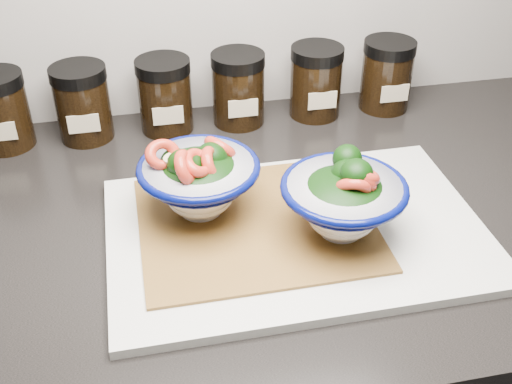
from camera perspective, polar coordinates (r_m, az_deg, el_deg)
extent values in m
cube|color=black|center=(0.84, 3.09, -2.46)|extent=(3.50, 0.60, 0.04)
cube|color=beige|center=(0.78, 3.57, -3.55)|extent=(0.45, 0.30, 0.01)
cube|color=olive|center=(0.78, 0.00, -2.78)|extent=(0.28, 0.24, 0.00)
cylinder|color=white|center=(0.80, -4.93, -1.29)|extent=(0.05, 0.05, 0.01)
ellipsoid|color=white|center=(0.79, -4.99, -0.34)|extent=(0.08, 0.08, 0.04)
torus|color=#040B4B|center=(0.76, -5.14, 2.17)|extent=(0.15, 0.15, 0.01)
torus|color=#040B4B|center=(0.77, -5.08, 1.23)|extent=(0.12, 0.12, 0.00)
ellipsoid|color=black|center=(0.77, -5.10, 1.50)|extent=(0.11, 0.11, 0.05)
ellipsoid|color=black|center=(0.77, -7.16, 2.64)|extent=(0.04, 0.04, 0.03)
cylinder|color=#477233|center=(0.78, -7.10, 1.84)|extent=(0.01, 0.01, 0.02)
ellipsoid|color=black|center=(0.77, -3.98, 3.03)|extent=(0.04, 0.04, 0.04)
cylinder|color=#477233|center=(0.78, -3.93, 2.15)|extent=(0.01, 0.01, 0.03)
ellipsoid|color=black|center=(0.76, -6.04, 2.34)|extent=(0.04, 0.04, 0.04)
cylinder|color=#477233|center=(0.76, -5.97, 1.40)|extent=(0.02, 0.02, 0.03)
ellipsoid|color=black|center=(0.75, -6.41, 2.48)|extent=(0.04, 0.04, 0.03)
cylinder|color=#477233|center=(0.76, -6.34, 1.56)|extent=(0.01, 0.02, 0.03)
torus|color=#CF4127|center=(0.78, -3.23, 3.95)|extent=(0.05, 0.06, 0.05)
torus|color=#CF4127|center=(0.75, -4.02, 2.58)|extent=(0.04, 0.05, 0.06)
torus|color=#CF4127|center=(0.76, -8.30, 3.32)|extent=(0.05, 0.05, 0.05)
torus|color=#CF4127|center=(0.74, -5.22, 2.58)|extent=(0.06, 0.05, 0.04)
torus|color=#CF4127|center=(0.73, -6.30, 2.22)|extent=(0.04, 0.06, 0.06)
cylinder|color=#CCBC8E|center=(0.75, -7.44, 3.02)|extent=(0.02, 0.02, 0.01)
cylinder|color=white|center=(0.77, 7.54, -3.10)|extent=(0.05, 0.05, 0.01)
ellipsoid|color=white|center=(0.76, 7.63, -2.14)|extent=(0.08, 0.08, 0.04)
torus|color=#040B4B|center=(0.73, 7.87, 0.39)|extent=(0.15, 0.15, 0.01)
torus|color=#040B4B|center=(0.74, 7.78, -0.56)|extent=(0.12, 0.12, 0.00)
ellipsoid|color=black|center=(0.74, 7.80, -0.30)|extent=(0.11, 0.11, 0.05)
ellipsoid|color=black|center=(0.72, 8.94, 1.67)|extent=(0.04, 0.04, 0.03)
cylinder|color=#477233|center=(0.73, 8.84, 0.81)|extent=(0.02, 0.01, 0.03)
ellipsoid|color=black|center=(0.74, 8.11, 1.31)|extent=(0.04, 0.04, 0.04)
cylinder|color=#477233|center=(0.75, 8.02, 0.41)|extent=(0.01, 0.02, 0.03)
ellipsoid|color=black|center=(0.75, 8.11, 2.94)|extent=(0.03, 0.03, 0.03)
cylinder|color=#477233|center=(0.76, 8.04, 2.16)|extent=(0.01, 0.01, 0.02)
torus|color=#CF4127|center=(0.73, 9.63, 1.56)|extent=(0.05, 0.06, 0.04)
torus|color=#CF4127|center=(0.72, 9.11, 1.04)|extent=(0.05, 0.06, 0.05)
torus|color=#CF4127|center=(0.72, 8.62, 0.31)|extent=(0.06, 0.05, 0.06)
cylinder|color=#CCBC8E|center=(0.74, 7.98, 1.35)|extent=(0.02, 0.02, 0.01)
cylinder|color=#CCBC8E|center=(0.74, 7.54, 1.32)|extent=(0.02, 0.02, 0.01)
cylinder|color=black|center=(1.01, -21.65, 6.29)|extent=(0.08, 0.08, 0.09)
cube|color=#C6B793|center=(0.97, -21.83, 4.97)|extent=(0.05, 0.00, 0.03)
cylinder|color=black|center=(0.99, -15.09, 7.18)|extent=(0.08, 0.08, 0.09)
cylinder|color=black|center=(0.97, -15.60, 10.14)|extent=(0.08, 0.08, 0.02)
cube|color=#C6B793|center=(0.96, -15.07, 5.87)|extent=(0.05, 0.00, 0.03)
cylinder|color=black|center=(0.99, -8.05, 8.03)|extent=(0.08, 0.08, 0.09)
cylinder|color=black|center=(0.96, -8.32, 11.02)|extent=(0.08, 0.08, 0.02)
cube|color=#C6B793|center=(0.96, -7.81, 6.75)|extent=(0.04, 0.00, 0.03)
cylinder|color=black|center=(1.00, -1.58, 8.70)|extent=(0.08, 0.08, 0.09)
cylinder|color=black|center=(0.98, -1.63, 11.68)|extent=(0.08, 0.08, 0.02)
cube|color=#C6B793|center=(0.97, -1.15, 7.45)|extent=(0.04, 0.00, 0.03)
cylinder|color=black|center=(1.03, 5.31, 9.30)|extent=(0.08, 0.08, 0.09)
cylinder|color=black|center=(1.00, 5.48, 12.20)|extent=(0.08, 0.08, 0.02)
cube|color=#C6B793|center=(1.00, 5.93, 8.09)|extent=(0.04, 0.00, 0.03)
cylinder|color=black|center=(1.06, 11.48, 9.72)|extent=(0.08, 0.08, 0.09)
cylinder|color=black|center=(1.04, 11.84, 12.52)|extent=(0.08, 0.08, 0.02)
cube|color=#C6B793|center=(1.03, 12.24, 8.55)|extent=(0.04, 0.00, 0.03)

